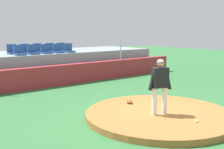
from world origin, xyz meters
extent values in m
plane|color=#326D39|center=(0.00, 0.00, 0.00)|extent=(60.00, 60.00, 0.00)
cylinder|color=#A36632|center=(0.00, 0.00, 0.09)|extent=(4.62, 4.62, 0.19)
cylinder|color=white|center=(-0.37, -0.12, 0.60)|extent=(0.16, 0.16, 0.83)
cylinder|color=white|center=(-0.06, -0.24, 0.60)|extent=(0.16, 0.16, 0.83)
cube|color=black|center=(-0.22, -0.18, 1.32)|extent=(0.53, 0.41, 0.60)
cylinder|color=black|center=(-0.45, -0.09, 1.29)|extent=(0.27, 0.19, 0.68)
cylinder|color=black|center=(0.01, -0.27, 1.29)|extent=(0.29, 0.20, 0.68)
sphere|color=tan|center=(-0.22, -0.18, 1.75)|extent=(0.23, 0.23, 0.23)
cone|color=black|center=(-0.22, -0.18, 1.84)|extent=(0.35, 0.35, 0.13)
sphere|color=white|center=(0.04, -1.32, 0.22)|extent=(0.07, 0.07, 0.07)
ellipsoid|color=brown|center=(-0.03, 1.34, 0.24)|extent=(0.31, 0.36, 0.11)
cube|color=#A32E34|center=(0.00, 6.65, 0.51)|extent=(16.25, 0.40, 1.01)
cylinder|color=silver|center=(4.21, 6.65, 1.59)|extent=(0.06, 0.06, 1.15)
cube|color=gray|center=(0.00, 9.16, 0.76)|extent=(14.40, 3.95, 1.51)
cube|color=#294D8F|center=(-1.39, 7.62, 1.56)|extent=(0.48, 0.44, 0.10)
cube|color=#294D8F|center=(-1.39, 7.80, 1.81)|extent=(0.48, 0.08, 0.40)
cube|color=#294D8F|center=(-0.68, 7.65, 1.56)|extent=(0.48, 0.44, 0.10)
cube|color=#294D8F|center=(-0.68, 7.83, 1.81)|extent=(0.48, 0.08, 0.40)
cube|color=#294D8F|center=(0.02, 7.66, 1.56)|extent=(0.48, 0.44, 0.10)
cube|color=#294D8F|center=(0.02, 7.84, 1.81)|extent=(0.48, 0.08, 0.40)
cube|color=#294D8F|center=(0.71, 7.65, 1.56)|extent=(0.48, 0.44, 0.10)
cube|color=#294D8F|center=(0.71, 7.83, 1.81)|extent=(0.48, 0.08, 0.40)
cube|color=#294D8F|center=(1.37, 7.62, 1.56)|extent=(0.48, 0.44, 0.10)
cube|color=#294D8F|center=(1.37, 7.80, 1.81)|extent=(0.48, 0.08, 0.40)
cube|color=#294D8F|center=(-1.40, 8.55, 1.56)|extent=(0.48, 0.44, 0.10)
cube|color=#294D8F|center=(-1.40, 8.73, 1.81)|extent=(0.48, 0.08, 0.40)
cube|color=#294D8F|center=(-0.71, 8.55, 1.56)|extent=(0.48, 0.44, 0.10)
cube|color=#294D8F|center=(-0.71, 8.73, 1.81)|extent=(0.48, 0.08, 0.40)
cube|color=#294D8F|center=(0.00, 8.57, 1.56)|extent=(0.48, 0.44, 0.10)
cube|color=#294D8F|center=(0.00, 8.75, 1.81)|extent=(0.48, 0.08, 0.40)
cube|color=#294D8F|center=(0.73, 8.54, 1.56)|extent=(0.48, 0.44, 0.10)
cube|color=#294D8F|center=(0.73, 8.72, 1.81)|extent=(0.48, 0.08, 0.40)
cube|color=#294D8F|center=(1.43, 8.53, 1.56)|extent=(0.48, 0.44, 0.10)
cube|color=#294D8F|center=(1.43, 8.71, 1.81)|extent=(0.48, 0.08, 0.40)
camera|label=1|loc=(-6.49, -5.56, 2.70)|focal=44.71mm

